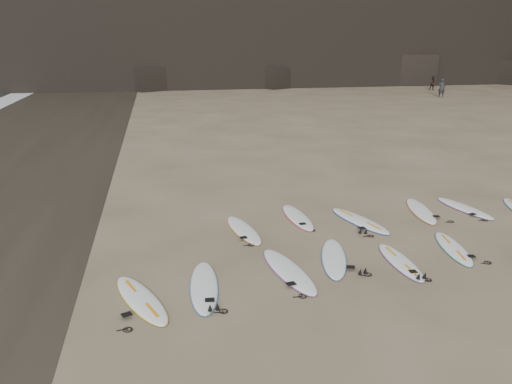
% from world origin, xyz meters
% --- Properties ---
extents(ground, '(240.00, 240.00, 0.00)m').
position_xyz_m(ground, '(0.00, 0.00, 0.00)').
color(ground, '#897559').
rests_on(ground, ground).
extents(surfboard_0, '(0.83, 2.65, 0.09)m').
position_xyz_m(surfboard_0, '(-4.15, -0.75, 0.05)').
color(surfboard_0, white).
rests_on(surfboard_0, ground).
extents(surfboard_1, '(1.15, 2.82, 0.10)m').
position_xyz_m(surfboard_1, '(-2.01, -0.34, 0.05)').
color(surfboard_1, white).
rests_on(surfboard_1, ground).
extents(surfboard_2, '(1.32, 2.62, 0.09)m').
position_xyz_m(surfboard_2, '(-0.66, 0.16, 0.05)').
color(surfboard_2, white).
rests_on(surfboard_2, ground).
extents(surfboard_3, '(0.58, 2.34, 0.08)m').
position_xyz_m(surfboard_3, '(0.96, -0.38, 0.04)').
color(surfboard_3, white).
rests_on(surfboard_3, ground).
extents(surfboard_4, '(1.01, 2.40, 0.08)m').
position_xyz_m(surfboard_4, '(2.79, 0.14, 0.04)').
color(surfboard_4, white).
rests_on(surfboard_4, ground).
extents(surfboard_5, '(1.02, 2.54, 0.09)m').
position_xyz_m(surfboard_5, '(-2.65, 2.58, 0.04)').
color(surfboard_5, white).
rests_on(surfboard_5, ground).
extents(surfboard_6, '(0.74, 2.53, 0.09)m').
position_xyz_m(surfboard_6, '(-0.76, 3.33, 0.05)').
color(surfboard_6, white).
rests_on(surfboard_6, ground).
extents(surfboard_7, '(1.41, 2.73, 0.10)m').
position_xyz_m(surfboard_7, '(1.08, 2.64, 0.05)').
color(surfboard_7, white).
rests_on(surfboard_7, ground).
extents(surfboard_8, '(1.13, 2.65, 0.09)m').
position_xyz_m(surfboard_8, '(3.46, 3.15, 0.05)').
color(surfboard_8, white).
rests_on(surfboard_8, ground).
extents(surfboard_9, '(1.08, 2.55, 0.09)m').
position_xyz_m(surfboard_9, '(5.04, 3.10, 0.04)').
color(surfboard_9, white).
rests_on(surfboard_9, ground).
extents(surfboard_11, '(1.56, 2.62, 0.09)m').
position_xyz_m(surfboard_11, '(-5.58, -1.07, 0.05)').
color(surfboard_11, white).
rests_on(surfboard_11, ground).
extents(person_a, '(0.75, 0.63, 1.75)m').
position_xyz_m(person_a, '(21.84, 33.06, 0.87)').
color(person_a, '#222227').
rests_on(person_a, ground).
extents(person_b, '(0.85, 0.72, 1.52)m').
position_xyz_m(person_b, '(24.50, 39.19, 0.76)').
color(person_b, black).
rests_on(person_b, ground).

